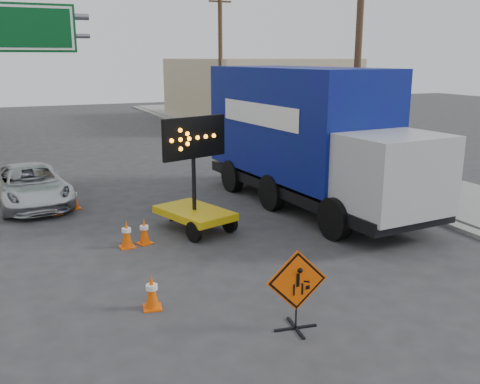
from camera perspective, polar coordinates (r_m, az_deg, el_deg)
ground at (r=9.41m, az=6.42°, el=-15.87°), size 100.00×100.00×0.00m
curb_right at (r=25.21m, az=3.78°, el=3.54°), size 0.40×60.00×0.12m
sidewalk_right at (r=26.32m, az=8.25°, el=3.91°), size 4.00×60.00×0.15m
building_right_far at (r=40.87m, az=1.46°, el=10.80°), size 10.00×14.00×4.60m
utility_pole_near at (r=20.91m, az=12.45°, el=13.81°), size 1.80×0.26×9.00m
utility_pole_far at (r=33.32m, az=-2.10°, el=14.14°), size 1.80×0.26×9.00m
construction_sign at (r=9.53m, az=6.07°, el=-10.13°), size 1.12×0.79×1.49m
arrow_board at (r=14.85m, az=-4.89°, el=-1.49°), size 1.97×2.53×3.17m
pickup_truck at (r=18.73m, az=-21.44°, el=0.68°), size 2.63×4.85×1.29m
box_truck at (r=17.25m, az=7.33°, el=5.03°), size 3.51×9.44×4.39m
cone_a at (r=10.53m, az=-9.39°, el=-10.44°), size 0.41×0.41×0.70m
cone_b at (r=13.86m, az=-12.01°, el=-4.38°), size 0.40×0.40×0.73m
cone_c at (r=14.05m, az=-10.18°, el=-4.10°), size 0.46×0.46×0.69m
cone_d at (r=17.35m, az=-19.06°, el=-1.16°), size 0.41×0.41×0.69m
cone_e at (r=17.80m, az=-17.34°, el=-0.57°), size 0.46×0.46×0.74m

